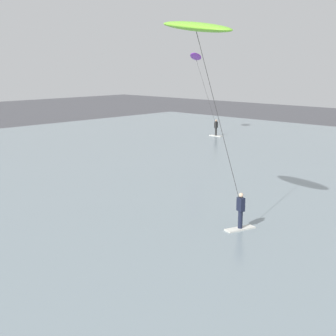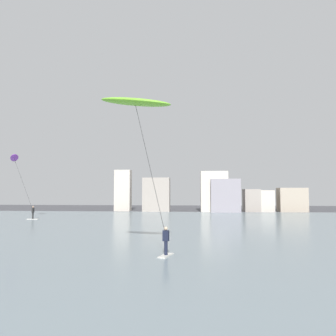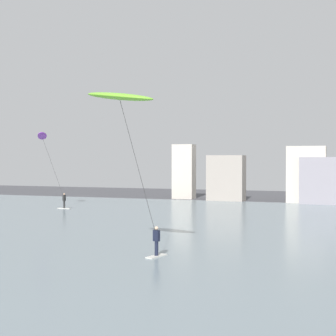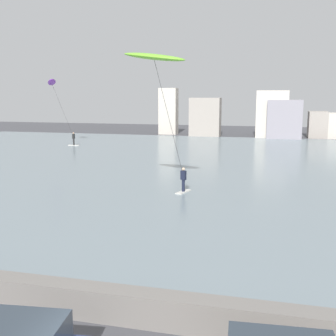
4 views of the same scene
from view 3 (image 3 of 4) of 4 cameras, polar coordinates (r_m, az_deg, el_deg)
water_bay at (r=37.40m, az=8.24°, el=-7.20°), size 84.00×52.00×0.10m
far_shore_buildings at (r=64.27m, az=15.63°, el=-1.32°), size 33.66×6.16×7.38m
kitesurfer_purple at (r=55.66m, az=-13.79°, el=2.77°), size 4.31×3.07×8.33m
kitesurfer_lime at (r=26.82m, az=-5.21°, el=6.99°), size 4.14×2.88×9.02m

